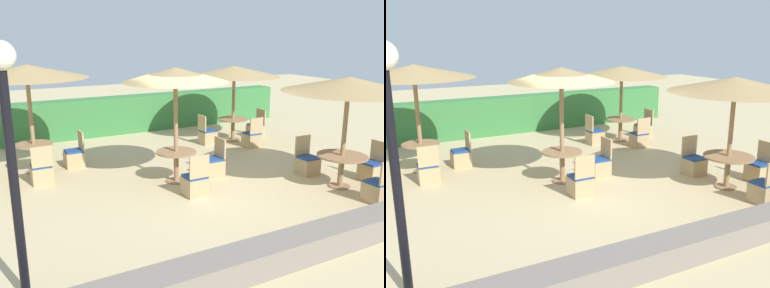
{
  "view_description": "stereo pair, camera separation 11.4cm",
  "coord_description": "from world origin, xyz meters",
  "views": [
    {
      "loc": [
        -4.58,
        -7.77,
        3.4
      ],
      "look_at": [
        0.0,
        0.6,
        0.9
      ],
      "focal_mm": 40.0,
      "sensor_mm": 36.0,
      "label": 1
    },
    {
      "loc": [
        -4.47,
        -7.82,
        3.4
      ],
      "look_at": [
        0.0,
        0.6,
        0.9
      ],
      "focal_mm": 40.0,
      "sensor_mm": 36.0,
      "label": 2
    }
  ],
  "objects": [
    {
      "name": "hedge_row",
      "position": [
        0.0,
        6.21,
        0.63
      ],
      "size": [
        13.0,
        0.7,
        1.26
      ],
      "primitive_type": "cube",
      "color": "#387A3D",
      "rests_on": "ground_plane"
    },
    {
      "name": "round_table_center",
      "position": [
        -0.35,
        0.73,
        0.55
      ],
      "size": [
        0.93,
        0.93,
        0.74
      ],
      "color": "#93704C",
      "rests_on": "ground_plane"
    },
    {
      "name": "patio_chair_back_left_east",
      "position": [
        -2.15,
        3.04,
        0.26
      ],
      "size": [
        0.46,
        0.46,
        0.93
      ],
      "rotation": [
        0.0,
        0.0,
        1.57
      ],
      "color": "tan",
      "rests_on": "ground_plane"
    },
    {
      "name": "ground_plane",
      "position": [
        0.0,
        0.0,
        0.0
      ],
      "size": [
        40.0,
        40.0,
        0.0
      ],
      "primitive_type": "plane",
      "color": "#C6B284"
    },
    {
      "name": "patio_chair_front_right_south",
      "position": [
        2.74,
        -2.37,
        0.26
      ],
      "size": [
        0.46,
        0.46,
        0.93
      ],
      "color": "tan",
      "rests_on": "ground_plane"
    },
    {
      "name": "stone_border",
      "position": [
        0.0,
        -3.33,
        0.2
      ],
      "size": [
        10.0,
        0.56,
        0.41
      ],
      "primitive_type": "cube",
      "color": "slate",
      "rests_on": "ground_plane"
    },
    {
      "name": "patio_chair_center_south",
      "position": [
        -0.39,
        -0.24,
        0.26
      ],
      "size": [
        0.46,
        0.46,
        0.93
      ],
      "color": "tan",
      "rests_on": "ground_plane"
    },
    {
      "name": "parasol_center",
      "position": [
        -0.35,
        0.73,
        2.48
      ],
      "size": [
        2.39,
        2.39,
        2.66
      ],
      "color": "#93704C",
      "rests_on": "ground_plane"
    },
    {
      "name": "parasol_front_right",
      "position": [
        2.75,
        -1.36,
        2.32
      ],
      "size": [
        2.88,
        2.88,
        2.49
      ],
      "color": "#93704C",
      "rests_on": "ground_plane"
    },
    {
      "name": "patio_chair_front_right_north",
      "position": [
        2.75,
        -0.3,
        0.26
      ],
      "size": [
        0.46,
        0.46,
        0.93
      ],
      "rotation": [
        0.0,
        0.0,
        3.14
      ],
      "color": "tan",
      "rests_on": "ground_plane"
    },
    {
      "name": "round_table_front_right",
      "position": [
        2.75,
        -1.36,
        0.59
      ],
      "size": [
        1.1,
        1.1,
        0.75
      ],
      "color": "#93704C",
      "rests_on": "ground_plane"
    },
    {
      "name": "round_table_back_right",
      "position": [
        3.05,
        3.43,
        0.54
      ],
      "size": [
        0.96,
        0.96,
        0.71
      ],
      "color": "#93704C",
      "rests_on": "ground_plane"
    },
    {
      "name": "patio_chair_center_east",
      "position": [
        0.63,
        0.68,
        0.26
      ],
      "size": [
        0.46,
        0.46,
        0.93
      ],
      "rotation": [
        0.0,
        0.0,
        1.57
      ],
      "color": "tan",
      "rests_on": "ground_plane"
    },
    {
      "name": "patio_chair_back_right_west",
      "position": [
        2.07,
        3.4,
        0.26
      ],
      "size": [
        0.46,
        0.46,
        0.93
      ],
      "rotation": [
        0.0,
        0.0,
        -1.57
      ],
      "color": "tan",
      "rests_on": "ground_plane"
    },
    {
      "name": "patio_chair_back_left_south",
      "position": [
        -3.13,
        2.12,
        0.26
      ],
      "size": [
        0.46,
        0.46,
        0.93
      ],
      "color": "tan",
      "rests_on": "ground_plane"
    },
    {
      "name": "patio_chair_back_right_east",
      "position": [
        3.97,
        3.42,
        0.26
      ],
      "size": [
        0.46,
        0.46,
        0.93
      ],
      "rotation": [
        0.0,
        0.0,
        1.57
      ],
      "color": "tan",
      "rests_on": "ground_plane"
    },
    {
      "name": "patio_chair_front_right_east",
      "position": [
        3.75,
        -1.39,
        0.26
      ],
      "size": [
        0.46,
        0.46,
        0.93
      ],
      "rotation": [
        0.0,
        0.0,
        1.57
      ],
      "color": "tan",
      "rests_on": "ground_plane"
    },
    {
      "name": "parasol_back_left",
      "position": [
        -3.12,
        3.07,
        2.49
      ],
      "size": [
        2.9,
        2.9,
        2.66
      ],
      "color": "#93704C",
      "rests_on": "ground_plane"
    },
    {
      "name": "parasol_back_right",
      "position": [
        3.05,
        3.43,
        2.21
      ],
      "size": [
        2.87,
        2.87,
        2.38
      ],
      "color": "#93704C",
      "rests_on": "ground_plane"
    },
    {
      "name": "lamp_post",
      "position": [
        -4.12,
        -2.33,
        2.35
      ],
      "size": [
        0.36,
        0.36,
        3.32
      ],
      "color": "black",
      "rests_on": "ground_plane"
    },
    {
      "name": "patio_chair_back_right_south",
      "position": [
        3.11,
        2.45,
        0.26
      ],
      "size": [
        0.46,
        0.46,
        0.93
      ],
      "color": "tan",
      "rests_on": "ground_plane"
    },
    {
      "name": "round_table_back_left",
      "position": [
        -3.12,
        3.07,
        0.54
      ],
      "size": [
        0.91,
        0.91,
        0.73
      ],
      "color": "#93704C",
      "rests_on": "ground_plane"
    }
  ]
}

